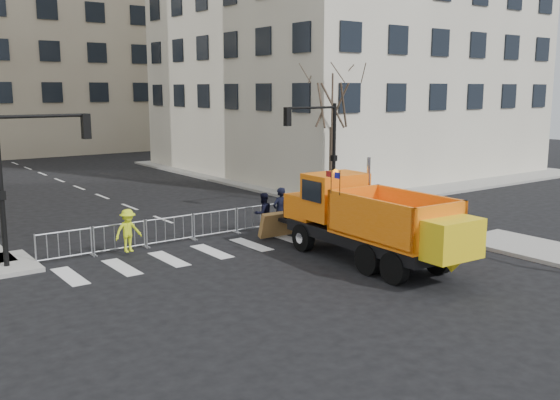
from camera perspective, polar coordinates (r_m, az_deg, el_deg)
ground at (r=20.27m, az=4.35°, el=-7.47°), size 120.00×120.00×0.00m
sidewalk_back at (r=27.04m, az=-7.43°, el=-2.87°), size 64.00×5.00×0.15m
traffic_light_left at (r=22.88m, az=-24.15°, el=0.65°), size 0.18×0.18×5.40m
traffic_light_right at (r=32.25m, az=4.96°, el=4.01°), size 0.18×0.18×5.40m
crowd_barriers at (r=25.82m, az=-7.95°, el=-2.42°), size 12.60×0.60×1.10m
street_tree at (r=33.37m, az=4.76°, el=6.03°), size 3.00×3.00×7.50m
plow_truck at (r=22.17m, az=8.33°, el=-1.72°), size 3.07×9.41×3.62m
cop_a at (r=26.25m, az=0.01°, el=-1.05°), size 0.79×0.55×2.05m
cop_b at (r=26.59m, az=-1.54°, el=-1.22°), size 0.87×0.68×1.77m
cop_c at (r=27.13m, az=2.51°, el=-0.71°), size 1.19×1.21×2.05m
worker at (r=23.73m, az=-13.72°, el=-2.74°), size 1.08×0.68×1.61m
newspaper_box at (r=29.17m, az=6.17°, el=-0.63°), size 0.57×0.54×1.10m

